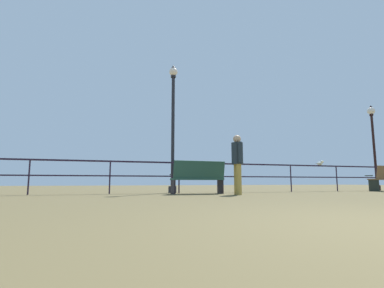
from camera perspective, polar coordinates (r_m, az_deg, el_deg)
The scene contains 6 objects.
pier_railing at distance 9.62m, azimuth -2.57°, elevation -5.13°, with size 22.12×0.05×1.02m.
bench_near_left at distance 8.83m, azimuth 1.28°, elevation -6.31°, with size 1.64×0.62×0.99m.
lamppost_center at distance 10.02m, azimuth -3.78°, elevation 4.56°, with size 0.30×0.30×4.47m.
lamppost_right at distance 15.20m, azimuth 32.19°, elevation 0.99°, with size 0.32×0.32×3.81m.
person_by_bench at distance 8.40m, azimuth 8.95°, elevation -3.16°, with size 0.33×0.55×1.71m.
seagull_on_rail at distance 12.54m, azimuth 23.97°, elevation -3.48°, with size 0.17×0.39×0.18m.
Camera 1 is at (-2.65, -1.25, 0.36)m, focal length 27.01 mm.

